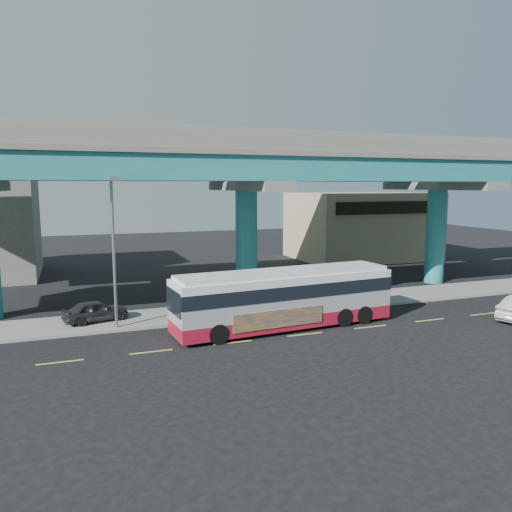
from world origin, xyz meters
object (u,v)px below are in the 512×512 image
object	(u,v)px
street_lamp	(114,231)
stop_sign	(360,279)
transit_bus	(285,296)
parked_car	(96,311)

from	to	relation	value
street_lamp	stop_sign	xyz separation A→B (m)	(15.29, 0.75, -3.66)
transit_bus	stop_sign	world-z (taller)	transit_bus
parked_car	street_lamp	distance (m)	5.26
parked_car	stop_sign	xyz separation A→B (m)	(16.28, -1.44, 1.02)
transit_bus	stop_sign	bearing A→B (deg)	19.27
transit_bus	stop_sign	xyz separation A→B (m)	(6.60, 2.94, 0.03)
parked_car	stop_sign	bearing A→B (deg)	-109.94
transit_bus	stop_sign	size ratio (longest dim) A/B	5.51
transit_bus	street_lamp	world-z (taller)	street_lamp
transit_bus	street_lamp	size ratio (longest dim) A/B	1.54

